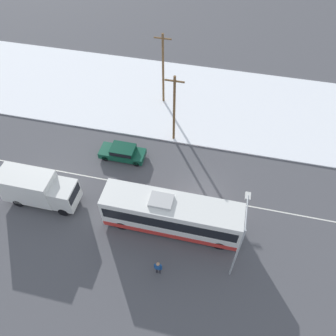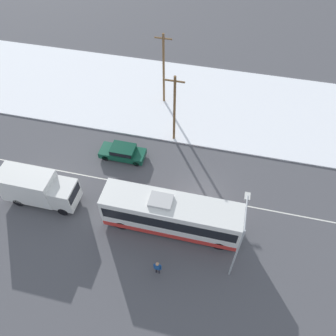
{
  "view_description": "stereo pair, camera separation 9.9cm",
  "coord_description": "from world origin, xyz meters",
  "px_view_note": "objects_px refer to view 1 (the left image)",
  "views": [
    {
      "loc": [
        1.02,
        -17.09,
        24.33
      ],
      "look_at": [
        -3.21,
        1.55,
        1.4
      ],
      "focal_mm": 35.0,
      "sensor_mm": 36.0,
      "label": 1
    },
    {
      "loc": [
        1.11,
        -17.07,
        24.33
      ],
      "look_at": [
        -3.21,
        1.55,
        1.4
      ],
      "focal_mm": 35.0,
      "sensor_mm": 36.0,
      "label": 2
    }
  ],
  "objects_px": {
    "pedestrian_at_stop": "(158,267)",
    "utility_pole_roadside": "(174,109)",
    "box_truck": "(37,188)",
    "sedan_car": "(123,152)",
    "utility_pole_snowlot": "(163,69)",
    "city_bus": "(172,215)",
    "streetlamp": "(240,239)"
  },
  "relations": [
    {
      "from": "box_truck",
      "to": "utility_pole_snowlot",
      "type": "xyz_separation_m",
      "value": [
        7.33,
        15.87,
        2.56
      ]
    },
    {
      "from": "city_bus",
      "to": "sedan_car",
      "type": "bearing_deg",
      "value": 134.1
    },
    {
      "from": "city_bus",
      "to": "sedan_car",
      "type": "height_order",
      "value": "city_bus"
    },
    {
      "from": "utility_pole_snowlot",
      "to": "utility_pole_roadside",
      "type": "bearing_deg",
      "value": -67.01
    },
    {
      "from": "utility_pole_roadside",
      "to": "utility_pole_snowlot",
      "type": "relative_size",
      "value": 0.92
    },
    {
      "from": "sedan_car",
      "to": "pedestrian_at_stop",
      "type": "xyz_separation_m",
      "value": [
        6.24,
        -10.72,
        0.28
      ]
    },
    {
      "from": "pedestrian_at_stop",
      "to": "utility_pole_roadside",
      "type": "height_order",
      "value": "utility_pole_roadside"
    },
    {
      "from": "sedan_car",
      "to": "streetlamp",
      "type": "distance_m",
      "value": 15.04
    },
    {
      "from": "sedan_car",
      "to": "utility_pole_roadside",
      "type": "xyz_separation_m",
      "value": [
        4.34,
        3.61,
        3.26
      ]
    },
    {
      "from": "pedestrian_at_stop",
      "to": "utility_pole_snowlot",
      "type": "xyz_separation_m",
      "value": [
        -4.34,
        20.09,
        3.3
      ]
    },
    {
      "from": "sedan_car",
      "to": "pedestrian_at_stop",
      "type": "distance_m",
      "value": 12.41
    },
    {
      "from": "utility_pole_snowlot",
      "to": "city_bus",
      "type": "bearing_deg",
      "value": -74.43
    },
    {
      "from": "sedan_car",
      "to": "utility_pole_roadside",
      "type": "bearing_deg",
      "value": -140.27
    },
    {
      "from": "utility_pole_roadside",
      "to": "utility_pole_snowlot",
      "type": "bearing_deg",
      "value": 112.99
    },
    {
      "from": "sedan_car",
      "to": "utility_pole_roadside",
      "type": "distance_m",
      "value": 6.52
    },
    {
      "from": "pedestrian_at_stop",
      "to": "utility_pole_roadside",
      "type": "xyz_separation_m",
      "value": [
        -1.9,
        14.33,
        2.98
      ]
    },
    {
      "from": "box_truck",
      "to": "streetlamp",
      "type": "bearing_deg",
      "value": -8.19
    },
    {
      "from": "utility_pole_roadside",
      "to": "utility_pole_snowlot",
      "type": "height_order",
      "value": "utility_pole_snowlot"
    },
    {
      "from": "city_bus",
      "to": "utility_pole_roadside",
      "type": "distance_m",
      "value": 10.57
    },
    {
      "from": "sedan_car",
      "to": "streetlamp",
      "type": "height_order",
      "value": "streetlamp"
    },
    {
      "from": "streetlamp",
      "to": "utility_pole_snowlot",
      "type": "relative_size",
      "value": 0.81
    },
    {
      "from": "box_truck",
      "to": "pedestrian_at_stop",
      "type": "distance_m",
      "value": 12.44
    },
    {
      "from": "pedestrian_at_stop",
      "to": "utility_pole_snowlot",
      "type": "bearing_deg",
      "value": 102.2
    },
    {
      "from": "city_bus",
      "to": "utility_pole_roadside",
      "type": "xyz_separation_m",
      "value": [
        -1.99,
        10.13,
        2.26
      ]
    },
    {
      "from": "box_truck",
      "to": "sedan_car",
      "type": "relative_size",
      "value": 1.48
    },
    {
      "from": "utility_pole_snowlot",
      "to": "sedan_car",
      "type": "bearing_deg",
      "value": -101.43
    },
    {
      "from": "sedan_car",
      "to": "streetlamp",
      "type": "xyz_separation_m",
      "value": [
        11.55,
        -8.94,
        3.61
      ]
    },
    {
      "from": "utility_pole_roadside",
      "to": "pedestrian_at_stop",
      "type": "bearing_deg",
      "value": -82.45
    },
    {
      "from": "city_bus",
      "to": "streetlamp",
      "type": "height_order",
      "value": "streetlamp"
    },
    {
      "from": "sedan_car",
      "to": "streetlamp",
      "type": "bearing_deg",
      "value": 142.24
    },
    {
      "from": "box_truck",
      "to": "sedan_car",
      "type": "distance_m",
      "value": 8.53
    },
    {
      "from": "streetlamp",
      "to": "box_truck",
      "type": "bearing_deg",
      "value": 171.81
    }
  ]
}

